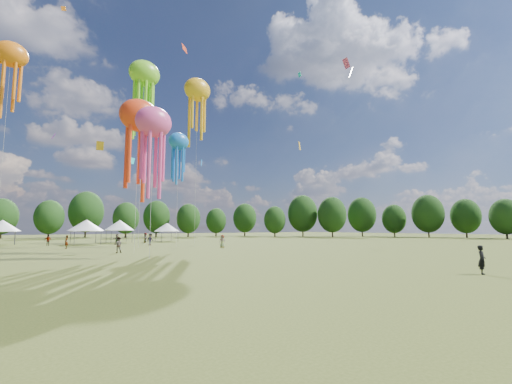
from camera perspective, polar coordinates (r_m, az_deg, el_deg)
ground at (r=17.16m, az=20.58°, el=-15.02°), size 300.00×300.00×0.00m
observer_main at (r=24.66m, az=33.92°, el=-9.51°), size 0.75×0.65×1.73m
spectator_near at (r=40.95m, az=-22.31°, el=-8.29°), size 1.00×0.88×1.74m
spectators_far at (r=59.43m, az=-19.79°, el=-7.55°), size 20.62×23.89×1.84m
festival_tents at (r=65.39m, az=-28.90°, el=-5.08°), size 39.97×12.28×4.23m
show_kites at (r=52.41m, az=-17.24°, el=13.62°), size 32.59×27.63×30.65m
small_kites at (r=60.10m, az=-21.24°, el=21.32°), size 79.84×60.43×41.64m
treeline at (r=72.61m, az=-28.54°, el=-2.36°), size 201.57×95.24×13.43m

